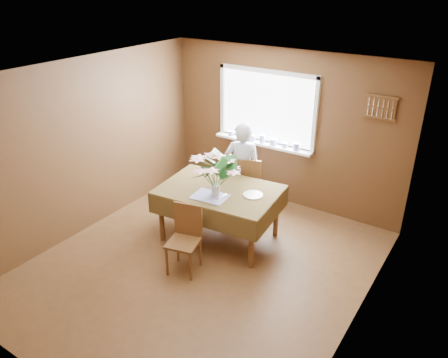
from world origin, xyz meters
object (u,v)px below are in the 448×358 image
Objects in this scene: dining_table at (219,195)px; flower_bouquet at (216,172)px; chair_near at (186,235)px; chair_far at (247,184)px; seated_woman at (242,171)px.

flower_bouquet is at bearing -76.21° from dining_table.
chair_near is (0.03, -0.81, -0.21)m from dining_table.
chair_near is (0.04, -1.60, -0.05)m from chair_far.
dining_table is 2.82× the size of flower_bouquet.
chair_near is 0.58× the size of seated_woman.
dining_table is 0.48m from flower_bouquet.
flower_bouquet is at bearing 78.35° from seated_woman.
flower_bouquet is at bearing 73.09° from chair_near.
chair_far is 0.24m from seated_woman.
chair_near is at bearing -92.74° from flower_bouquet.
chair_far is 1.61× the size of flower_bouquet.
chair_far is at bearing 77.37° from chair_near.
flower_bouquet is (0.03, 0.64, 0.65)m from chair_near.
flower_bouquet is (0.07, -0.96, 0.60)m from chair_far.
seated_woman reaches higher than chair_far.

